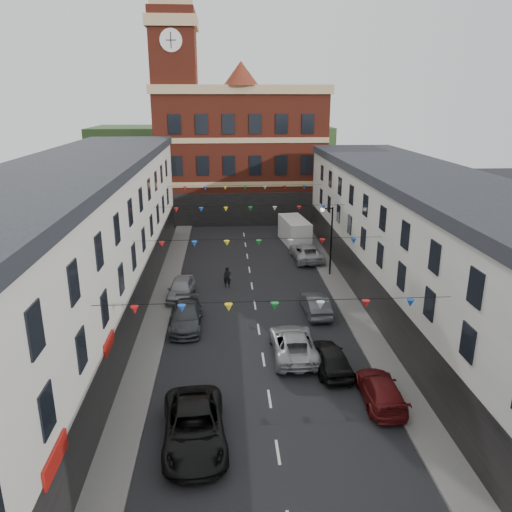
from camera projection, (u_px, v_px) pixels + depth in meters
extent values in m
plane|color=black|center=(263.00, 360.00, 29.09)|extent=(160.00, 160.00, 0.00)
cube|color=#605E5B|center=(149.00, 346.00, 30.55)|extent=(1.80, 64.00, 0.15)
cube|color=#605E5B|center=(370.00, 339.00, 31.39)|extent=(1.80, 64.00, 0.15)
cube|color=beige|center=(52.00, 278.00, 27.81)|extent=(8.00, 56.00, 10.00)
cube|color=black|center=(39.00, 182.00, 26.20)|extent=(8.40, 56.00, 0.70)
cube|color=black|center=(130.00, 331.00, 29.09)|extent=(0.12, 56.00, 3.20)
cube|color=silver|center=(462.00, 277.00, 29.40)|extent=(8.00, 56.00, 9.00)
cube|color=black|center=(472.00, 196.00, 27.93)|extent=(8.40, 56.00, 0.70)
cube|color=black|center=(390.00, 324.00, 30.03)|extent=(0.12, 56.00, 3.20)
cube|color=maroon|center=(240.00, 157.00, 62.97)|extent=(20.00, 12.00, 15.00)
cube|color=tan|center=(240.00, 90.00, 60.56)|extent=(20.60, 12.60, 1.00)
cone|color=maroon|center=(241.00, 73.00, 55.29)|extent=(4.00, 4.00, 2.60)
cube|color=maroon|center=(177.00, 121.00, 58.31)|extent=(5.00, 5.00, 24.00)
cube|color=tan|center=(172.00, 23.00, 55.14)|extent=(5.60, 5.60, 1.20)
cube|color=tan|center=(171.00, 2.00, 54.50)|extent=(4.40, 4.40, 3.00)
cylinder|color=white|center=(171.00, 40.00, 53.31)|extent=(2.40, 0.12, 2.40)
cube|color=#2E4922|center=(213.00, 156.00, 86.32)|extent=(40.00, 14.00, 10.00)
cylinder|color=black|center=(331.00, 242.00, 41.91)|extent=(0.14, 0.14, 6.00)
cylinder|color=black|center=(328.00, 208.00, 41.01)|extent=(0.90, 0.10, 0.10)
sphere|color=beige|center=(322.00, 210.00, 41.02)|extent=(0.36, 0.36, 0.36)
imported|color=black|center=(194.00, 427.00, 21.82)|extent=(3.14, 6.06, 1.63)
imported|color=#3A3D41|center=(186.00, 317.00, 33.02)|extent=(2.08, 5.06, 1.47)
imported|color=gray|center=(181.00, 289.00, 37.73)|extent=(2.13, 4.70, 1.56)
imported|color=maroon|center=(380.00, 390.00, 24.86)|extent=(2.00, 4.63, 1.33)
imported|color=black|center=(330.00, 358.00, 27.79)|extent=(2.14, 4.56, 1.51)
imported|color=#494B50|center=(316.00, 304.00, 35.07)|extent=(1.67, 4.40, 1.43)
imported|color=#ABADB0|center=(306.00, 252.00, 46.81)|extent=(2.79, 5.61, 1.53)
imported|color=#A4A6AB|center=(293.00, 343.00, 29.38)|extent=(2.56, 5.50, 1.52)
cube|color=silver|center=(294.00, 231.00, 52.24)|extent=(2.88, 6.04, 2.57)
imported|color=black|center=(227.00, 277.00, 39.96)|extent=(0.64, 0.44, 1.71)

